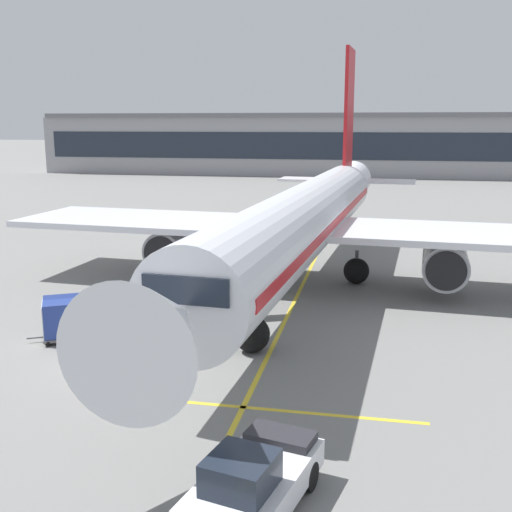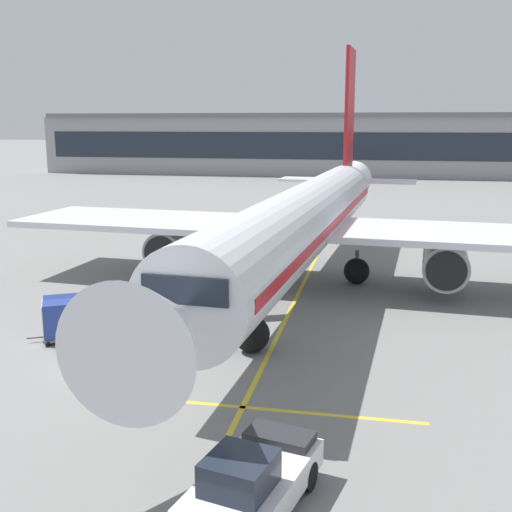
{
  "view_description": "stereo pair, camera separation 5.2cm",
  "coord_description": "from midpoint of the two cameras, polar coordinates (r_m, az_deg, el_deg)",
  "views": [
    {
      "loc": [
        9.99,
        -21.84,
        9.3
      ],
      "look_at": [
        4.46,
        6.05,
        3.16
      ],
      "focal_mm": 43.35,
      "sensor_mm": 36.0,
      "label": 1
    },
    {
      "loc": [
        10.04,
        -21.83,
        9.3
      ],
      "look_at": [
        4.46,
        6.05,
        3.16
      ],
      "focal_mm": 43.35,
      "sensor_mm": 36.0,
      "label": 2
    }
  ],
  "objects": [
    {
      "name": "ground_crew_wingwalker",
      "position": [
        29.38,
        -11.59,
        -4.49
      ],
      "size": [
        0.56,
        0.32,
        1.74
      ],
      "color": "#514C42",
      "rests_on": "ground"
    },
    {
      "name": "ground_crew_by_loader",
      "position": [
        31.09,
        -10.55,
        -3.51
      ],
      "size": [
        0.5,
        0.4,
        1.74
      ],
      "color": "black",
      "rests_on": "ground"
    },
    {
      "name": "pushback_tug",
      "position": [
        15.9,
        -0.25,
        -20.03
      ],
      "size": [
        3.06,
        4.77,
        1.83
      ],
      "color": "silver",
      "rests_on": "ground"
    },
    {
      "name": "terminal_building",
      "position": [
        118.02,
        13.32,
        9.99
      ],
      "size": [
        131.38,
        20.57,
        11.0
      ],
      "color": "#939399",
      "rests_on": "ground"
    },
    {
      "name": "safety_cone_wingtip",
      "position": [
        36.2,
        -6.98,
        -2.2
      ],
      "size": [
        0.67,
        0.67,
        0.75
      ],
      "color": "black",
      "rests_on": "ground"
    },
    {
      "name": "apron_guidance_line_lead_in",
      "position": [
        35.81,
        4.26,
        -2.9
      ],
      "size": [
        0.2,
        110.0,
        0.01
      ],
      "color": "yellow",
      "rests_on": "ground"
    },
    {
      "name": "ground_plane",
      "position": [
        25.76,
        -12.58,
        -9.28
      ],
      "size": [
        600.0,
        600.0,
        0.0
      ],
      "primitive_type": "plane",
      "color": "slate"
    },
    {
      "name": "ground_crew_by_carts",
      "position": [
        28.82,
        -7.55,
        -4.67
      ],
      "size": [
        0.5,
        0.4,
        1.74
      ],
      "color": "black",
      "rests_on": "ground"
    },
    {
      "name": "belt_loader",
      "position": [
        29.89,
        -5.61,
        -4.25
      ],
      "size": [
        5.15,
        3.86,
        3.06
      ],
      "color": "silver",
      "rests_on": "ground"
    },
    {
      "name": "baggage_cart_lead",
      "position": [
        28.34,
        -11.5,
        -5.1
      ],
      "size": [
        2.77,
        2.36,
        1.91
      ],
      "color": "#515156",
      "rests_on": "ground"
    },
    {
      "name": "safety_cone_engine_keepout",
      "position": [
        32.97,
        -6.29,
        -3.57
      ],
      "size": [
        0.71,
        0.71,
        0.8
      ],
      "color": "black",
      "rests_on": "ground"
    },
    {
      "name": "baggage_cart_second",
      "position": [
        28.34,
        -17.06,
        -5.4
      ],
      "size": [
        2.77,
        2.36,
        1.91
      ],
      "color": "#515156",
      "rests_on": "ground"
    },
    {
      "name": "apron_guidance_line_stop_bar",
      "position": [
        21.24,
        -1.07,
        -13.78
      ],
      "size": [
        12.0,
        0.2,
        0.01
      ],
      "color": "yellow",
      "rests_on": "ground"
    },
    {
      "name": "parked_airplane",
      "position": [
        35.8,
        4.68,
        3.36
      ],
      "size": [
        35.59,
        45.57,
        15.32
      ],
      "color": "silver",
      "rests_on": "ground"
    },
    {
      "name": "ground_crew_marshaller",
      "position": [
        27.18,
        -8.08,
        -5.73
      ],
      "size": [
        0.3,
        0.56,
        1.74
      ],
      "color": "#514C42",
      "rests_on": "ground"
    }
  ]
}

